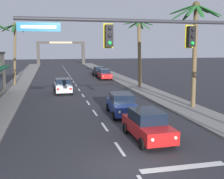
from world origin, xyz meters
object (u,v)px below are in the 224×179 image
(sedan_parked_nearest_kerb, at_px, (99,71))
(sedan_parked_mid_kerb, at_px, (104,74))
(traffic_signal_mast, at_px, (193,51))
(palm_right_third, at_px, (139,44))
(town_gateway_arch, at_px, (61,50))
(palm_left_third, at_px, (15,39))
(sedan_third_in_queue, at_px, (122,104))
(sedan_oncoming_far, at_px, (63,86))
(sedan_lead_at_stop_bar, at_px, (147,125))
(palm_right_second, at_px, (195,34))

(sedan_parked_nearest_kerb, xyz_separation_m, sedan_parked_mid_kerb, (-0.06, -5.27, 0.00))
(sedan_parked_mid_kerb, bearing_deg, traffic_signal_mast, -93.92)
(palm_right_third, height_order, town_gateway_arch, palm_right_third)
(sedan_parked_mid_kerb, distance_m, palm_right_third, 11.43)
(palm_left_third, height_order, town_gateway_arch, palm_left_third)
(palm_right_third, bearing_deg, palm_left_third, 160.94)
(sedan_third_in_queue, bearing_deg, sedan_parked_mid_kerb, 82.05)
(sedan_oncoming_far, distance_m, sedan_parked_mid_kerb, 14.07)
(sedan_parked_nearest_kerb, relative_size, palm_left_third, 0.53)
(town_gateway_arch, bearing_deg, palm_right_third, -81.56)
(sedan_parked_nearest_kerb, distance_m, palm_left_third, 17.30)
(sedan_lead_at_stop_bar, relative_size, town_gateway_arch, 0.31)
(sedan_parked_nearest_kerb, relative_size, town_gateway_arch, 0.31)
(sedan_third_in_queue, xyz_separation_m, palm_right_third, (5.80, 13.30, 4.81))
(sedan_third_in_queue, relative_size, town_gateway_arch, 0.31)
(palm_right_third, relative_size, town_gateway_arch, 0.60)
(sedan_third_in_queue, bearing_deg, traffic_signal_mast, -82.85)
(sedan_lead_at_stop_bar, height_order, sedan_parked_mid_kerb, same)
(sedan_third_in_queue, distance_m, palm_right_third, 15.28)
(palm_left_third, bearing_deg, sedan_parked_nearest_kerb, 37.19)
(sedan_lead_at_stop_bar, bearing_deg, palm_right_third, 73.05)
(sedan_oncoming_far, relative_size, palm_right_third, 0.51)
(sedan_third_in_queue, bearing_deg, sedan_parked_nearest_kerb, 83.39)
(sedan_third_in_queue, distance_m, palm_left_third, 21.76)
(traffic_signal_mast, xyz_separation_m, sedan_lead_at_stop_bar, (-1.10, 2.75, -4.22))
(sedan_parked_mid_kerb, height_order, palm_right_second, palm_right_second)
(traffic_signal_mast, distance_m, palm_left_third, 29.37)
(sedan_lead_at_stop_bar, relative_size, sedan_parked_nearest_kerb, 1.00)
(sedan_oncoming_far, xyz_separation_m, sedan_parked_nearest_kerb, (7.30, 17.34, 0.00))
(traffic_signal_mast, height_order, sedan_third_in_queue, traffic_signal_mast)
(town_gateway_arch, bearing_deg, palm_left_third, -99.53)
(sedan_parked_mid_kerb, bearing_deg, sedan_oncoming_far, -120.99)
(sedan_third_in_queue, relative_size, sedan_oncoming_far, 1.01)
(sedan_third_in_queue, height_order, sedan_parked_nearest_kerb, same)
(traffic_signal_mast, height_order, palm_right_third, palm_right_third)
(sedan_lead_at_stop_bar, bearing_deg, sedan_oncoming_far, 103.02)
(sedan_lead_at_stop_bar, distance_m, sedan_parked_nearest_kerb, 34.61)
(palm_right_third, bearing_deg, palm_right_second, -86.86)
(sedan_third_in_queue, height_order, palm_right_third, palm_right_third)
(sedan_parked_nearest_kerb, relative_size, sedan_parked_mid_kerb, 1.00)
(sedan_parked_mid_kerb, relative_size, palm_left_third, 0.53)
(traffic_signal_mast, relative_size, sedan_parked_mid_kerb, 2.58)
(sedan_parked_nearest_kerb, distance_m, town_gateway_arch, 37.35)
(palm_right_second, bearing_deg, palm_right_third, 93.14)
(sedan_oncoming_far, relative_size, sedan_parked_mid_kerb, 1.00)
(palm_left_third, bearing_deg, palm_right_second, -47.65)
(traffic_signal_mast, relative_size, sedan_parked_nearest_kerb, 2.57)
(palm_right_third, bearing_deg, sedan_parked_mid_kerb, 104.16)
(palm_right_second, xyz_separation_m, palm_right_third, (-0.68, 12.46, -0.68))
(sedan_parked_nearest_kerb, height_order, sedan_parked_mid_kerb, same)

